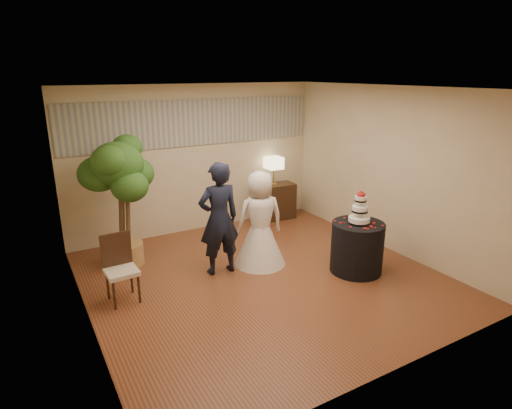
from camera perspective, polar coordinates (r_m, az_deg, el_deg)
floor at (r=6.62m, az=0.99°, el=-9.74°), size 5.00×5.00×0.00m
ceiling at (r=5.90m, az=1.14°, el=15.25°), size 5.00×5.00×0.00m
wall_back at (r=8.30m, az=-7.91°, el=5.98°), size 5.00×0.06×2.80m
wall_front at (r=4.28m, az=18.63°, el=-5.80°), size 5.00×0.06×2.80m
wall_left at (r=5.33m, az=-22.67°, el=-1.71°), size 0.06×5.00×2.80m
wall_right at (r=7.67m, az=17.34°, el=4.41°), size 0.06×5.00×2.80m
mural_border at (r=8.17m, az=-8.06°, el=10.77°), size 4.90×0.02×0.85m
groom at (r=6.49m, az=-4.96°, el=-1.92°), size 0.66×0.45×1.76m
bride at (r=6.79m, az=0.55°, el=-1.91°), size 0.97×0.97×1.55m
cake_table at (r=6.85m, az=13.31°, el=-5.58°), size 0.91×0.91×0.80m
wedding_cake at (r=6.63m, az=13.70°, el=-0.33°), size 0.33×0.33×0.52m
console at (r=9.02m, az=2.31°, el=0.36°), size 0.93×0.47×0.75m
table_lamp at (r=8.85m, az=2.36°, el=4.49°), size 0.32×0.32×0.58m
ficus_tree at (r=7.00m, az=-17.58°, el=0.29°), size 1.05×1.05×2.12m
side_chair at (r=6.08m, az=-17.50°, el=-8.29°), size 0.45×0.47×0.93m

